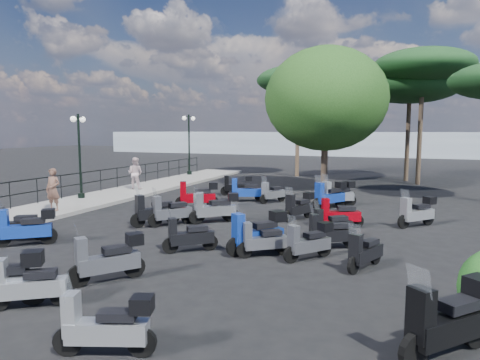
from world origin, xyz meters
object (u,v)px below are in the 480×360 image
(pedestrian_far, at_px, (135,173))
(scooter_5, at_px, (28,286))
(scooter_6, at_px, (108,259))
(broadleaf_tree, at_px, (326,99))
(scooter_4, at_px, (198,196))
(pine_2, at_px, (298,81))
(lamp_post_2, at_px, (189,141))
(lamp_post_1, at_px, (79,150))
(scooter_15, at_px, (299,207))
(scooter_22, at_px, (337,195))
(scooter_24, at_px, (364,253))
(scooter_14, at_px, (216,208))
(scooter_2, at_px, (17,226))
(pine_0, at_px, (410,86))
(scooter_27, at_px, (417,212))
(scooter_13, at_px, (257,233))
(scooter_3, at_px, (154,212))
(scooter_18, at_px, (309,242))
(scooter_28, at_px, (338,196))
(scooter_7, at_px, (170,212))
(pine_1, at_px, (423,66))
(scooter_21, at_px, (330,196))
(scooter_10, at_px, (245,191))
(scooter_19, at_px, (263,241))
(scooter_1, at_px, (26,228))
(scooter_8, at_px, (211,210))
(scooter_17, at_px, (106,326))
(scooter_26, at_px, (330,234))
(woman, at_px, (53,189))
(scooter_16, at_px, (272,193))
(scooter_25, at_px, (331,226))
(scooter_23, at_px, (449,321))
(scooter_20, at_px, (339,215))
(scooter_9, at_px, (237,186))

(pedestrian_far, height_order, scooter_5, pedestrian_far)
(scooter_6, bearing_deg, broadleaf_tree, -58.97)
(scooter_4, height_order, pine_2, pine_2)
(lamp_post_2, bearing_deg, lamp_post_1, -76.18)
(scooter_15, height_order, scooter_22, scooter_22)
(scooter_15, relative_size, scooter_24, 1.07)
(scooter_14, bearing_deg, scooter_2, 107.49)
(scooter_6, height_order, pine_0, pine_0)
(scooter_22, bearing_deg, scooter_27, 179.20)
(scooter_2, xyz_separation_m, scooter_13, (7.12, 1.40, 0.09))
(scooter_4, distance_m, pine_0, 17.02)
(scooter_3, distance_m, scooter_18, 6.12)
(lamp_post_1, relative_size, pine_2, 0.50)
(scooter_5, height_order, scooter_24, scooter_5)
(scooter_28, relative_size, broadleaf_tree, 0.19)
(scooter_7, relative_size, pine_1, 0.18)
(scooter_14, xyz_separation_m, scooter_21, (3.35, 4.15, 0.03))
(scooter_2, bearing_deg, scooter_22, -72.44)
(lamp_post_1, bearing_deg, pedestrian_far, 65.87)
(scooter_2, bearing_deg, scooter_10, -54.26)
(scooter_2, distance_m, scooter_19, 7.45)
(scooter_10, bearing_deg, pine_2, -18.72)
(pine_2, bearing_deg, scooter_4, -93.46)
(scooter_1, bearing_deg, scooter_8, -76.17)
(scooter_17, relative_size, pine_1, 0.18)
(scooter_4, xyz_separation_m, scooter_8, (1.73, -2.32, -0.07))
(scooter_22, height_order, scooter_26, scooter_22)
(lamp_post_1, distance_m, woman, 3.45)
(scooter_6, height_order, pine_1, pine_1)
(scooter_6, bearing_deg, scooter_14, -49.67)
(scooter_17, bearing_deg, scooter_16, -12.85)
(lamp_post_1, distance_m, scooter_13, 11.76)
(scooter_22, xyz_separation_m, scooter_25, (0.66, -5.59, -0.12))
(scooter_23, height_order, scooter_24, scooter_23)
(scooter_24, height_order, pine_0, pine_0)
(scooter_21, distance_m, pine_1, 12.55)
(scooter_20, relative_size, scooter_24, 1.09)
(scooter_3, xyz_separation_m, scooter_19, (4.64, -2.07, -0.08))
(pedestrian_far, bearing_deg, lamp_post_2, -91.34)
(scooter_15, distance_m, scooter_17, 10.44)
(scooter_7, height_order, scooter_10, scooter_10)
(scooter_9, height_order, scooter_10, scooter_10)
(pine_1, bearing_deg, scooter_15, -108.58)
(scooter_23, xyz_separation_m, pine_2, (-7.98, 23.30, 6.18))
(scooter_17, height_order, scooter_27, scooter_27)
(scooter_3, height_order, scooter_28, scooter_3)
(pine_0, bearing_deg, pedestrian_far, -141.79)
(scooter_18, distance_m, scooter_21, 7.40)
(pedestrian_far, xyz_separation_m, scooter_15, (9.91, -3.91, -0.52))
(lamp_post_1, height_order, scooter_3, lamp_post_1)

